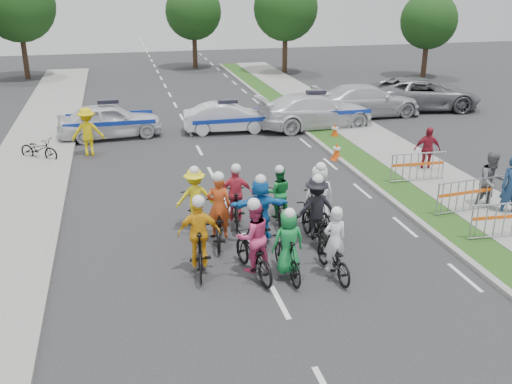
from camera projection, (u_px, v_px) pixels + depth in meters
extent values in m
plane|color=#28282B|center=(280.00, 302.00, 12.60)|extent=(90.00, 90.00, 0.00)
cube|color=gray|center=(390.00, 199.00, 18.25)|extent=(0.20, 60.00, 0.12)
cube|color=#1C4315|center=(409.00, 197.00, 18.41)|extent=(1.20, 60.00, 0.11)
cube|color=gray|center=(459.00, 192.00, 18.81)|extent=(2.40, 60.00, 0.13)
cube|color=gray|center=(3.00, 236.00, 15.66)|extent=(3.00, 60.00, 0.13)
imported|color=black|center=(333.00, 258.00, 13.58)|extent=(0.75, 1.82, 0.94)
imported|color=white|center=(335.00, 240.00, 13.36)|extent=(0.59, 0.41, 1.56)
sphere|color=white|center=(337.00, 212.00, 13.06)|extent=(0.27, 0.27, 0.27)
imported|color=black|center=(287.00, 257.00, 13.49)|extent=(0.60, 1.76, 1.04)
imported|color=#198E40|center=(288.00, 241.00, 13.28)|extent=(0.79, 0.55, 1.56)
sphere|color=white|center=(290.00, 214.00, 12.98)|extent=(0.27, 0.27, 0.27)
imported|color=black|center=(253.00, 256.00, 13.56)|extent=(1.07, 2.09, 1.05)
imported|color=#D73B76|center=(253.00, 236.00, 13.33)|extent=(0.96, 0.81, 1.74)
sphere|color=white|center=(254.00, 204.00, 12.99)|extent=(0.30, 0.30, 0.30)
imported|color=black|center=(200.00, 250.00, 13.72)|extent=(0.78, 1.98, 1.16)
imported|color=yellow|center=(199.00, 233.00, 13.51)|extent=(1.06, 0.55, 1.74)
sphere|color=white|center=(198.00, 201.00, 13.17)|extent=(0.30, 0.30, 0.30)
imported|color=black|center=(315.00, 225.00, 15.21)|extent=(0.74, 1.97, 1.03)
imported|color=black|center=(316.00, 208.00, 14.98)|extent=(1.12, 0.67, 1.71)
sphere|color=white|center=(318.00, 180.00, 14.65)|extent=(0.30, 0.30, 0.30)
imported|color=black|center=(260.00, 223.00, 15.22)|extent=(0.67, 1.92, 1.13)
imported|color=blue|center=(260.00, 208.00, 15.01)|extent=(1.61, 0.62, 1.70)
sphere|color=white|center=(261.00, 180.00, 14.68)|extent=(0.29, 0.29, 0.29)
imported|color=black|center=(219.00, 224.00, 15.26)|extent=(1.09, 2.11, 1.05)
imported|color=#C94619|center=(219.00, 206.00, 15.03)|extent=(0.71, 0.54, 1.76)
sphere|color=white|center=(218.00, 177.00, 14.68)|extent=(0.30, 0.30, 0.30)
imported|color=black|center=(318.00, 211.00, 15.99)|extent=(0.62, 1.96, 1.17)
imported|color=white|center=(319.00, 196.00, 15.78)|extent=(0.88, 0.59, 1.75)
sphere|color=white|center=(321.00, 167.00, 15.43)|extent=(0.30, 0.30, 0.30)
imported|color=black|center=(278.00, 207.00, 16.56)|extent=(0.90, 1.81, 0.91)
imported|color=#198E3B|center=(279.00, 192.00, 16.34)|extent=(0.83, 0.70, 1.52)
sphere|color=white|center=(279.00, 170.00, 16.05)|extent=(0.26, 0.26, 0.26)
imported|color=black|center=(236.00, 207.00, 16.32)|extent=(0.80, 1.86, 1.08)
imported|color=#E23E5A|center=(236.00, 193.00, 16.11)|extent=(1.00, 0.55, 1.62)
sphere|color=white|center=(236.00, 169.00, 15.80)|extent=(0.28, 0.28, 0.28)
imported|color=black|center=(196.00, 213.00, 16.06)|extent=(0.69, 1.90, 0.99)
imported|color=yellow|center=(195.00, 197.00, 15.83)|extent=(1.07, 0.63, 1.65)
sphere|color=white|center=(194.00, 171.00, 15.51)|extent=(0.29, 0.29, 0.29)
imported|color=silver|center=(110.00, 120.00, 25.10)|extent=(4.67, 2.30, 1.53)
imported|color=silver|center=(228.00, 117.00, 26.07)|extent=(4.12, 1.73, 1.32)
imported|color=silver|center=(315.00, 111.00, 26.67)|extent=(5.70, 2.64, 1.61)
imported|color=silver|center=(367.00, 101.00, 28.91)|extent=(5.59, 2.45, 1.60)
imported|color=slate|center=(422.00, 94.00, 30.36)|extent=(6.44, 3.80, 1.68)
imported|color=navy|center=(512.00, 187.00, 16.78)|extent=(0.79, 0.64, 1.86)
imported|color=#5B5B60|center=(492.00, 181.00, 17.23)|extent=(0.90, 0.70, 1.86)
imported|color=maroon|center=(427.00, 150.00, 20.63)|extent=(1.04, 0.57, 1.68)
imported|color=#DFC00B|center=(88.00, 132.00, 22.52)|extent=(1.25, 0.72, 1.93)
cube|color=#F24C0C|center=(336.00, 159.00, 22.32)|extent=(0.40, 0.40, 0.03)
cone|color=#F24C0C|center=(337.00, 151.00, 22.20)|extent=(0.36, 0.36, 0.70)
cylinder|color=silver|center=(337.00, 148.00, 22.17)|extent=(0.29, 0.29, 0.08)
cube|color=#F24C0C|center=(335.00, 138.00, 25.22)|extent=(0.40, 0.40, 0.03)
cone|color=#F24C0C|center=(335.00, 131.00, 25.10)|extent=(0.36, 0.36, 0.70)
cylinder|color=silver|center=(335.00, 128.00, 25.06)|extent=(0.29, 0.29, 0.08)
imported|color=black|center=(39.00, 149.00, 22.09)|extent=(1.75, 1.46, 0.90)
cylinder|color=#382619|center=(285.00, 51.00, 41.24)|extent=(0.36, 0.36, 3.25)
sphere|color=#173611|center=(286.00, 8.00, 40.20)|extent=(4.55, 4.55, 4.55)
cylinder|color=#382619|center=(425.00, 57.00, 39.71)|extent=(0.36, 0.36, 2.75)
sphere|color=#173611|center=(429.00, 20.00, 38.83)|extent=(3.85, 3.85, 3.85)
cylinder|color=#382619|center=(25.00, 53.00, 38.99)|extent=(0.36, 0.36, 3.50)
sphere|color=#173611|center=(18.00, 5.00, 37.86)|extent=(4.90, 4.90, 4.90)
cylinder|color=#382619|center=(195.00, 48.00, 43.57)|extent=(0.36, 0.36, 3.00)
sphere|color=#173611|center=(193.00, 11.00, 42.61)|extent=(4.20, 4.20, 4.20)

